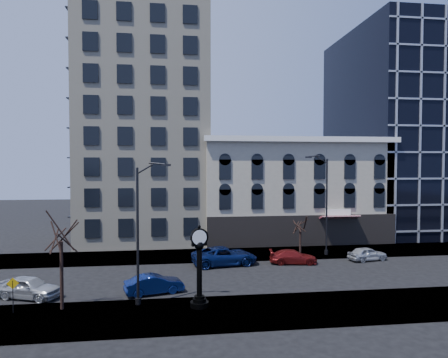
{
  "coord_description": "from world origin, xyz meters",
  "views": [
    {
      "loc": [
        -2.68,
        -32.44,
        9.28
      ],
      "look_at": [
        2.0,
        4.0,
        8.0
      ],
      "focal_mm": 32.0,
      "sensor_mm": 36.0,
      "label": 1
    }
  ],
  "objects": [
    {
      "name": "sidewalk_far",
      "position": [
        0.0,
        8.0,
        0.06
      ],
      "size": [
        160.0,
        6.0,
        0.12
      ],
      "primitive_type": "cube",
      "color": "gray",
      "rests_on": "ground"
    },
    {
      "name": "car_far_b",
      "position": [
        8.54,
        3.69,
        0.64
      ],
      "size": [
        4.64,
        2.38,
        1.29
      ],
      "primitive_type": "imported",
      "rotation": [
        0.0,
        0.0,
        1.44
      ],
      "color": "maroon",
      "rests_on": "ground"
    },
    {
      "name": "glass_office",
      "position": [
        32.0,
        20.91,
        14.0
      ],
      "size": [
        20.0,
        20.15,
        28.0
      ],
      "color": "black",
      "rests_on": "ground"
    },
    {
      "name": "ground",
      "position": [
        0.0,
        0.0,
        0.0
      ],
      "size": [
        160.0,
        160.0,
        0.0
      ],
      "primitive_type": "plane",
      "color": "black",
      "rests_on": "ground"
    },
    {
      "name": "sidewalk_near",
      "position": [
        0.0,
        -8.0,
        0.06
      ],
      "size": [
        160.0,
        6.0,
        0.12
      ],
      "primitive_type": "cube",
      "color": "gray",
      "rests_on": "ground"
    },
    {
      "name": "car_near_a",
      "position": [
        -12.68,
        -3.42,
        0.76
      ],
      "size": [
        4.82,
        3.25,
        1.53
      ],
      "primitive_type": "imported",
      "rotation": [
        0.0,
        0.0,
        1.21
      ],
      "color": "#A5A8AD",
      "rests_on": "ground"
    },
    {
      "name": "warning_sign",
      "position": [
        -12.53,
        -6.58,
        1.64
      ],
      "size": [
        0.72,
        0.1,
        2.2
      ],
      "rotation": [
        0.0,
        0.0,
        0.09
      ],
      "color": "black",
      "rests_on": "sidewalk_near"
    },
    {
      "name": "street_clock",
      "position": [
        -1.01,
        -6.94,
        2.52
      ],
      "size": [
        1.2,
        1.2,
        5.3
      ],
      "rotation": [
        0.0,
        0.0,
        0.24
      ],
      "color": "black",
      "rests_on": "sidewalk_near"
    },
    {
      "name": "car_far_c",
      "position": [
        16.06,
        3.97,
        0.66
      ],
      "size": [
        4.1,
        2.29,
        1.32
      ],
      "primitive_type": "imported",
      "rotation": [
        0.0,
        0.0,
        1.77
      ],
      "color": "#A5A8AD",
      "rests_on": "ground"
    },
    {
      "name": "bare_tree_far",
      "position": [
        10.34,
        7.11,
        3.6
      ],
      "size": [
        2.69,
        2.69,
        4.62
      ],
      "color": "black",
      "rests_on": "sidewalk_far"
    },
    {
      "name": "car_near_b",
      "position": [
        -4.05,
        -3.55,
        0.69
      ],
      "size": [
        4.43,
        2.52,
        1.38
      ],
      "primitive_type": "imported",
      "rotation": [
        0.0,
        0.0,
        1.84
      ],
      "color": "#0C194C",
      "rests_on": "ground"
    },
    {
      "name": "street_lamp_far",
      "position": [
        12.13,
        6.54,
        7.94
      ],
      "size": [
        2.68,
        0.63,
        10.36
      ],
      "rotation": [
        0.0,
        0.0,
        3.02
      ],
      "color": "black",
      "rests_on": "sidewalk_far"
    },
    {
      "name": "car_far_a",
      "position": [
        2.06,
        4.01,
        0.85
      ],
      "size": [
        6.43,
        3.66,
        1.69
      ],
      "primitive_type": "imported",
      "rotation": [
        0.0,
        0.0,
        1.72
      ],
      "color": "#0C194C",
      "rests_on": "ground"
    },
    {
      "name": "victorian_row",
      "position": [
        12.0,
        15.89,
        6.0
      ],
      "size": [
        22.6,
        11.19,
        12.5
      ],
      "color": "#B1A992",
      "rests_on": "ground"
    },
    {
      "name": "bare_tree_near",
      "position": [
        -9.72,
        -6.25,
        5.39
      ],
      "size": [
        4.06,
        4.06,
        6.97
      ],
      "color": "black",
      "rests_on": "sidewalk_near"
    },
    {
      "name": "cream_tower",
      "position": [
        -6.11,
        18.88,
        19.32
      ],
      "size": [
        15.9,
        15.4,
        42.5
      ],
      "color": "beige",
      "rests_on": "ground"
    },
    {
      "name": "street_lamp_near",
      "position": [
        -4.3,
        -6.13,
        7.31
      ],
      "size": [
        2.45,
        0.73,
        9.53
      ],
      "rotation": [
        0.0,
        0.0,
        -0.19
      ],
      "color": "black",
      "rests_on": "sidewalk_near"
    }
  ]
}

